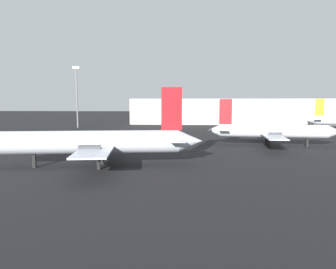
% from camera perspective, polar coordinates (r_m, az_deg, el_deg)
% --- Properties ---
extents(airplane_on_taxiway, '(30.79, 20.58, 10.88)m').
position_cam_1_polar(airplane_on_taxiway, '(42.84, -13.74, -1.37)').
color(airplane_on_taxiway, silver).
rests_on(airplane_on_taxiway, ground_plane).
extents(airplane_far_left, '(26.22, 23.90, 9.49)m').
position_cam_1_polar(airplane_far_left, '(64.62, 18.70, 0.60)').
color(airplane_far_left, silver).
rests_on(airplane_far_left, ground_plane).
extents(light_mast_left, '(2.40, 0.50, 21.20)m').
position_cam_1_polar(light_mast_left, '(112.18, -16.61, 7.31)').
color(light_mast_left, slate).
rests_on(light_mast_left, ground_plane).
extents(terminal_building, '(86.37, 26.56, 10.25)m').
position_cam_1_polar(terminal_building, '(135.86, 12.22, 4.30)').
color(terminal_building, beige).
rests_on(terminal_building, ground_plane).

